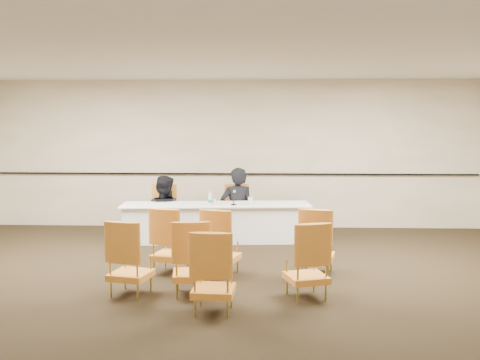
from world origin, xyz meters
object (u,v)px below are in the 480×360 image
(panelist_main, at_px, (237,214))
(panelist_second, at_px, (164,218))
(panelist_second_chair, at_px, (163,211))
(aud_chair_extra, at_px, (214,271))
(drinking_glass, at_px, (214,202))
(panelist_main_chair, at_px, (237,210))
(aud_chair_front_left, at_px, (171,240))
(coffee_cup, at_px, (250,201))
(microphone, at_px, (233,198))
(aud_chair_back_left, at_px, (131,257))
(aud_chair_front_mid, at_px, (221,242))
(aud_chair_back_mid, at_px, (192,257))
(water_bottle, at_px, (210,198))
(aud_chair_front_right, at_px, (317,241))
(panel_table, at_px, (216,222))
(aud_chair_back_right, at_px, (306,259))

(panelist_main, xyz_separation_m, panelist_second, (-1.39, -0.11, -0.07))
(panelist_second_chair, xyz_separation_m, aud_chair_extra, (1.33, -4.12, 0.00))
(panelist_main, xyz_separation_m, drinking_glass, (-0.39, -0.60, 0.32))
(panelist_second_chair, bearing_deg, panelist_main_chair, -0.00)
(aud_chair_front_left, xyz_separation_m, aud_chair_extra, (0.75, -1.57, 0.00))
(panelist_main, distance_m, coffee_cup, 0.73)
(panelist_second, height_order, microphone, panelist_second)
(aud_chair_back_left, bearing_deg, aud_chair_front_left, 84.79)
(aud_chair_front_mid, distance_m, aud_chair_back_mid, 0.92)
(water_bottle, height_order, aud_chair_extra, aud_chair_extra)
(aud_chair_front_left, relative_size, aud_chair_front_mid, 1.00)
(aud_chair_front_left, relative_size, aud_chair_front_right, 1.00)
(panelist_second, relative_size, aud_chair_back_left, 1.70)
(aud_chair_front_left, bearing_deg, aud_chair_back_left, -92.70)
(aud_chair_front_mid, distance_m, aud_chair_back_left, 1.39)
(microphone, distance_m, aud_chair_extra, 3.57)
(aud_chair_front_mid, relative_size, aud_chair_back_left, 1.00)
(panel_table, relative_size, aud_chair_front_mid, 3.56)
(water_bottle, bearing_deg, panelist_second, 150.21)
(aud_chair_extra, bearing_deg, panelist_main, 92.45)
(aud_chair_front_right, height_order, aud_chair_extra, same)
(panelist_main_chair, xyz_separation_m, aud_chair_back_mid, (-0.39, -3.60, 0.00))
(aud_chair_front_mid, bearing_deg, aud_chair_back_left, -121.42)
(aud_chair_back_right, bearing_deg, panelist_main_chair, 87.66)
(aud_chair_front_left, height_order, aud_chair_back_right, same)
(panelist_second, bearing_deg, aud_chair_front_left, 117.79)
(panelist_main_chair, distance_m, aud_chair_front_mid, 2.73)
(panelist_main_chair, xyz_separation_m, aud_chair_back_left, (-1.15, -3.64, 0.00))
(water_bottle, xyz_separation_m, coffee_cup, (0.72, 0.06, -0.05))
(microphone, bearing_deg, aud_chair_extra, -86.98)
(panelist_second, bearing_deg, panelist_second_chair, -0.00)
(aud_chair_back_mid, bearing_deg, panelist_second_chair, 98.54)
(panelist_main, distance_m, aud_chair_extra, 4.23)
(panel_table, xyz_separation_m, aud_chair_back_left, (-0.79, -3.09, 0.14))
(panel_table, bearing_deg, panelist_main_chair, 52.80)
(panel_table, relative_size, water_bottle, 13.92)
(panelist_main, distance_m, panelist_second, 1.40)
(panel_table, distance_m, aud_chair_back_right, 3.41)
(drinking_glass, bearing_deg, panelist_main_chair, 57.01)
(microphone, bearing_deg, aud_chair_front_left, -107.99)
(panel_table, relative_size, microphone, 13.07)
(panelist_second, distance_m, coffee_cup, 1.78)
(panel_table, distance_m, drinking_glass, 0.39)
(panelist_main, relative_size, aud_chair_extra, 1.88)
(panel_table, distance_m, microphone, 0.58)
(panelist_main, distance_m, microphone, 0.79)
(panelist_second_chair, bearing_deg, water_bottle, -34.11)
(water_bottle, distance_m, aud_chair_extra, 3.62)
(water_bottle, xyz_separation_m, aud_chair_front_right, (1.70, -1.97, -0.32))
(aud_chair_back_left, xyz_separation_m, aud_chair_back_mid, (0.75, 0.04, 0.00))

